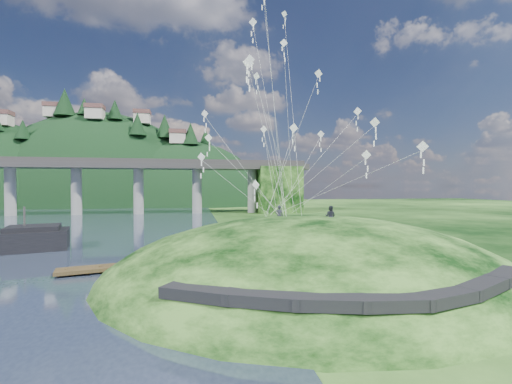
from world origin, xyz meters
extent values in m
plane|color=black|center=(0.00, 0.00, 0.00)|extent=(320.00, 320.00, 0.00)
ellipsoid|color=black|center=(8.00, 2.00, -1.50)|extent=(36.00, 32.00, 13.00)
cube|color=black|center=(-1.50, -8.00, 2.03)|extent=(4.32, 3.62, 0.71)
cube|color=black|center=(1.50, -9.65, 2.09)|extent=(4.10, 2.97, 0.61)
cube|color=black|center=(4.50, -10.65, 2.08)|extent=(3.85, 2.37, 0.62)
cube|color=black|center=(7.50, -11.10, 2.04)|extent=(3.62, 1.83, 0.66)
cube|color=black|center=(10.50, -10.90, 2.05)|extent=(3.82, 2.27, 0.68)
cube|color=black|center=(13.50, -9.95, 2.14)|extent=(4.11, 2.97, 0.71)
cube|color=black|center=(16.50, -8.40, 2.16)|extent=(4.26, 3.43, 0.66)
cube|color=#2D2B2B|center=(-50.00, 74.30, 14.40)|extent=(160.00, 0.40, 1.20)
cylinder|color=gray|center=(-47.50, 70.00, 6.50)|extent=(2.60, 2.60, 13.00)
cylinder|color=gray|center=(-32.00, 70.00, 6.50)|extent=(2.60, 2.60, 13.00)
cylinder|color=gray|center=(-16.50, 70.00, 6.50)|extent=(2.60, 2.60, 13.00)
cylinder|color=gray|center=(-1.00, 70.00, 6.50)|extent=(2.60, 2.60, 13.00)
cylinder|color=gray|center=(14.50, 70.00, 6.50)|extent=(2.60, 2.60, 13.00)
cube|color=black|center=(22.00, 70.00, 6.50)|extent=(12.00, 11.00, 13.00)
ellipsoid|color=black|center=(-40.00, 126.00, -6.00)|extent=(96.00, 68.00, 88.00)
ellipsoid|color=black|center=(-5.00, 118.00, -10.00)|extent=(76.00, 56.00, 72.00)
cone|color=black|center=(-60.58, 106.17, 27.34)|extent=(5.29, 5.29, 6.96)
cone|color=black|center=(-49.87, 114.63, 39.23)|extent=(8.01, 8.01, 10.54)
cone|color=black|center=(-42.87, 114.06, 37.88)|extent=(4.97, 4.97, 6.54)
cone|color=black|center=(-31.40, 112.04, 36.68)|extent=(5.83, 5.83, 7.67)
cone|color=black|center=(-22.45, 107.08, 30.58)|extent=(6.47, 6.47, 8.51)
cone|color=black|center=(-13.22, 113.99, 31.23)|extent=(7.13, 7.13, 9.38)
cone|color=black|center=(-3.12, 109.03, 27.87)|extent=(6.56, 6.56, 8.63)
cone|color=black|center=(2.77, 114.63, 27.68)|extent=(4.88, 4.88, 6.42)
cube|color=beige|center=(-70.00, 112.00, 31.29)|extent=(6.00, 5.00, 4.00)
cube|color=brown|center=(-70.00, 112.00, 33.99)|extent=(6.40, 5.40, 1.60)
cube|color=beige|center=(-55.00, 118.00, 35.99)|extent=(6.00, 5.00, 4.00)
cube|color=brown|center=(-55.00, 118.00, 38.69)|extent=(6.40, 5.40, 1.60)
cube|color=beige|center=(-38.00, 110.00, 34.28)|extent=(6.00, 5.00, 4.00)
cube|color=brown|center=(-38.00, 110.00, 36.98)|extent=(6.40, 5.40, 1.60)
cube|color=beige|center=(-22.00, 116.00, 34.18)|extent=(6.00, 5.00, 4.00)
cube|color=brown|center=(-22.00, 116.00, 36.88)|extent=(6.40, 5.40, 1.60)
cube|color=beige|center=(-8.00, 110.00, 25.88)|extent=(6.00, 5.00, 4.00)
cube|color=brown|center=(-8.00, 110.00, 28.58)|extent=(6.40, 5.40, 1.60)
cube|color=black|center=(-20.47, 18.36, 2.62)|extent=(6.43, 5.80, 0.54)
cylinder|color=#2D2B2B|center=(-21.34, 18.12, 3.80)|extent=(0.22, 0.22, 2.72)
cube|color=#382A17|center=(-7.36, 6.34, 0.39)|extent=(12.26, 4.77, 0.30)
cylinder|color=#382A17|center=(-12.42, 5.09, 0.17)|extent=(0.26, 0.26, 0.87)
cylinder|color=#382A17|center=(-9.89, 5.71, 0.17)|extent=(0.26, 0.26, 0.87)
cylinder|color=#382A17|center=(-7.36, 6.34, 0.17)|extent=(0.26, 0.26, 0.87)
cylinder|color=#382A17|center=(-4.83, 6.97, 0.17)|extent=(0.26, 0.26, 0.87)
cylinder|color=#382A17|center=(-2.31, 7.59, 0.17)|extent=(0.26, 0.26, 0.87)
imported|color=#23232E|center=(5.65, 3.56, 5.86)|extent=(0.76, 0.57, 1.89)
imported|color=#23232E|center=(9.64, 1.54, 5.89)|extent=(1.13, 1.11, 1.84)
cube|color=silver|center=(11.93, -0.29, 10.09)|extent=(0.79, 0.18, 0.79)
cube|color=silver|center=(11.93, -0.29, 9.53)|extent=(0.10, 0.02, 0.46)
cube|color=silver|center=(11.93, -0.29, 8.97)|extent=(0.10, 0.02, 0.46)
cube|color=silver|center=(11.93, -0.29, 8.41)|extent=(0.10, 0.02, 0.46)
cube|color=silver|center=(13.87, 1.84, 13.17)|extent=(0.87, 0.27, 0.87)
cube|color=silver|center=(13.87, 1.84, 12.54)|extent=(0.11, 0.02, 0.51)
cube|color=silver|center=(13.87, 1.84, 11.91)|extent=(0.11, 0.02, 0.51)
cube|color=silver|center=(13.87, 1.84, 11.28)|extent=(0.11, 0.02, 0.51)
cube|color=silver|center=(2.18, -1.52, 16.66)|extent=(0.70, 0.34, 0.73)
cube|color=silver|center=(2.18, -1.52, 16.13)|extent=(0.10, 0.04, 0.43)
cube|color=silver|center=(2.18, -1.52, 15.60)|extent=(0.10, 0.04, 0.43)
cube|color=silver|center=(2.18, -1.52, 15.07)|extent=(0.10, 0.04, 0.43)
cube|color=silver|center=(2.20, -0.67, 16.75)|extent=(0.87, 0.23, 0.88)
cube|color=silver|center=(2.20, -0.67, 16.13)|extent=(0.11, 0.06, 0.51)
cube|color=silver|center=(2.20, -0.67, 15.50)|extent=(0.11, 0.06, 0.51)
cube|color=silver|center=(2.20, -0.67, 14.88)|extent=(0.11, 0.06, 0.51)
cube|color=silver|center=(13.76, 4.86, 14.78)|extent=(0.58, 0.62, 0.79)
cube|color=silver|center=(13.76, 4.86, 14.21)|extent=(0.10, 0.08, 0.46)
cube|color=silver|center=(13.76, 4.86, 13.64)|extent=(0.10, 0.08, 0.46)
cube|color=silver|center=(13.76, 4.86, 13.07)|extent=(0.10, 0.08, 0.46)
cube|color=silver|center=(7.58, 9.08, 25.62)|extent=(0.65, 0.23, 0.64)
cube|color=silver|center=(7.58, 9.08, 25.15)|extent=(0.08, 0.06, 0.38)
cube|color=silver|center=(7.58, 9.08, 24.68)|extent=(0.08, 0.06, 0.38)
cube|color=silver|center=(7.58, 9.08, 24.21)|extent=(0.08, 0.06, 0.38)
cube|color=silver|center=(4.15, 6.58, 18.14)|extent=(0.69, 0.31, 0.71)
cube|color=silver|center=(4.15, 6.58, 17.62)|extent=(0.09, 0.07, 0.42)
cube|color=silver|center=(4.15, 6.58, 17.10)|extent=(0.09, 0.07, 0.42)
cube|color=silver|center=(4.15, 6.58, 16.58)|extent=(0.09, 0.07, 0.42)
cube|color=silver|center=(-0.39, 7.85, 12.30)|extent=(0.75, 0.24, 0.76)
cube|color=silver|center=(-0.39, 7.85, 11.76)|extent=(0.10, 0.06, 0.44)
cube|color=silver|center=(-0.39, 7.85, 11.22)|extent=(0.10, 0.06, 0.44)
cube|color=silver|center=(-0.39, 7.85, 10.67)|extent=(0.10, 0.06, 0.44)
cube|color=silver|center=(3.95, 2.56, 23.08)|extent=(0.09, 0.07, 0.43)
cube|color=silver|center=(3.95, 2.56, 22.55)|extent=(0.09, 0.07, 0.43)
cube|color=silver|center=(6.28, 4.40, 20.59)|extent=(0.72, 0.15, 0.71)
cube|color=silver|center=(6.28, 4.40, 20.08)|extent=(0.09, 0.04, 0.41)
cube|color=silver|center=(6.28, 4.40, 19.58)|extent=(0.09, 0.04, 0.41)
cube|color=silver|center=(6.28, 4.40, 19.07)|extent=(0.09, 0.04, 0.41)
cube|color=silver|center=(5.31, 8.78, 13.44)|extent=(0.74, 0.21, 0.74)
cube|color=silver|center=(5.31, 8.78, 12.91)|extent=(0.10, 0.05, 0.43)
cube|color=silver|center=(5.31, 8.78, 12.39)|extent=(0.10, 0.05, 0.43)
cube|color=silver|center=(5.31, 8.78, 11.86)|extent=(0.10, 0.05, 0.43)
cube|color=silver|center=(7.25, 4.47, 12.91)|extent=(0.87, 0.23, 0.87)
cube|color=silver|center=(7.25, 4.47, 12.29)|extent=(0.11, 0.06, 0.51)
cube|color=silver|center=(7.25, 4.47, 11.66)|extent=(0.11, 0.06, 0.51)
cube|color=silver|center=(7.25, 4.47, 11.04)|extent=(0.11, 0.06, 0.51)
cube|color=silver|center=(-1.25, -0.25, 9.72)|extent=(0.56, 0.41, 0.65)
cube|color=silver|center=(-1.25, -0.25, 9.25)|extent=(0.09, 0.04, 0.38)
cube|color=silver|center=(-1.25, -0.25, 8.79)|extent=(0.09, 0.04, 0.38)
cube|color=silver|center=(-1.25, -0.25, 8.32)|extent=(0.09, 0.04, 0.38)
cube|color=silver|center=(13.83, -4.63, 10.31)|extent=(0.70, 0.43, 0.78)
cube|color=silver|center=(13.83, -4.63, 9.75)|extent=(0.10, 0.05, 0.46)
cube|color=silver|center=(13.83, -4.63, 9.20)|extent=(0.10, 0.05, 0.46)
cube|color=silver|center=(13.83, -4.63, 8.64)|extent=(0.10, 0.05, 0.46)
cube|color=silver|center=(3.01, 0.62, 7.67)|extent=(0.46, 0.66, 0.75)
cube|color=silver|center=(3.01, 0.62, 7.12)|extent=(0.09, 0.08, 0.45)
cube|color=silver|center=(3.01, 0.62, 6.57)|extent=(0.09, 0.08, 0.45)
cube|color=silver|center=(3.01, 0.62, 6.03)|extent=(0.09, 0.08, 0.45)
cube|color=silver|center=(8.18, 0.60, 16.70)|extent=(0.68, 0.23, 0.67)
cube|color=silver|center=(8.18, 0.60, 16.22)|extent=(0.09, 0.05, 0.40)
cube|color=silver|center=(8.18, 0.60, 15.73)|extent=(0.09, 0.05, 0.40)
cube|color=silver|center=(8.18, 0.60, 15.25)|extent=(0.09, 0.05, 0.40)
cube|color=silver|center=(12.11, 10.29, 13.35)|extent=(0.66, 0.54, 0.79)
cube|color=silver|center=(12.11, 10.29, 12.77)|extent=(0.10, 0.06, 0.47)
cube|color=silver|center=(12.11, 10.29, 12.20)|extent=(0.10, 0.06, 0.47)
cube|color=silver|center=(12.11, 10.29, 11.62)|extent=(0.10, 0.06, 0.47)
cube|color=silver|center=(3.95, 7.44, 23.70)|extent=(0.79, 0.32, 0.81)
cube|color=silver|center=(3.95, 7.44, 23.11)|extent=(0.11, 0.03, 0.48)
cube|color=silver|center=(3.95, 7.44, 22.52)|extent=(0.11, 0.03, 0.48)
cube|color=silver|center=(3.95, 7.44, 21.94)|extent=(0.11, 0.03, 0.48)
cube|color=silver|center=(-0.74, 7.90, 14.63)|extent=(0.66, 0.48, 0.76)
cube|color=silver|center=(-0.74, 7.90, 14.08)|extent=(0.10, 0.05, 0.45)
cube|color=silver|center=(-0.74, 7.90, 13.52)|extent=(0.10, 0.05, 0.45)
cube|color=silver|center=(-0.74, 7.90, 12.97)|extent=(0.10, 0.05, 0.45)
camera|label=1|loc=(-1.79, -25.94, 7.57)|focal=24.00mm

